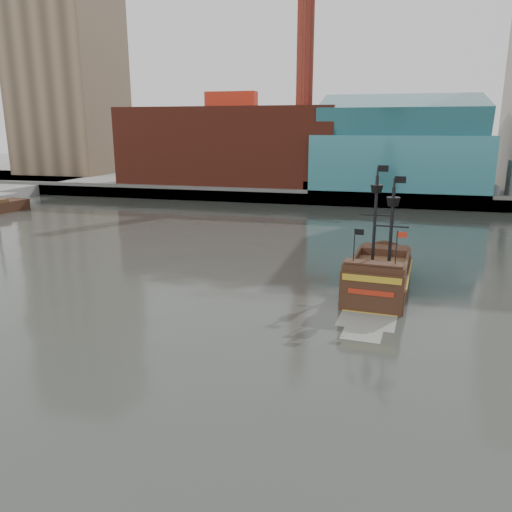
# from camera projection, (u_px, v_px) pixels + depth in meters

# --- Properties ---
(ground) EXTENTS (400.00, 400.00, 0.00)m
(ground) POSITION_uv_depth(u_px,v_px,m) (222.00, 366.00, 28.66)
(ground) COLOR black
(ground) RESTS_ON ground
(promenade_far) EXTENTS (220.00, 60.00, 2.00)m
(promenade_far) POSITION_uv_depth(u_px,v_px,m) (350.00, 182.00, 114.53)
(promenade_far) COLOR slate
(promenade_far) RESTS_ON ground
(seawall) EXTENTS (220.00, 1.00, 2.60)m
(seawall) POSITION_uv_depth(u_px,v_px,m) (336.00, 198.00, 86.84)
(seawall) COLOR #4C4C49
(seawall) RESTS_ON ground
(skyline) EXTENTS (149.00, 45.00, 62.00)m
(skyline) POSITION_uv_depth(u_px,v_px,m) (378.00, 70.00, 100.39)
(skyline) COLOR brown
(skyline) RESTS_ON promenade_far
(pirate_ship) EXTENTS (5.60, 15.01, 11.01)m
(pirate_ship) POSITION_uv_depth(u_px,v_px,m) (378.00, 279.00, 41.58)
(pirate_ship) COLOR black
(pirate_ship) RESTS_ON ground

